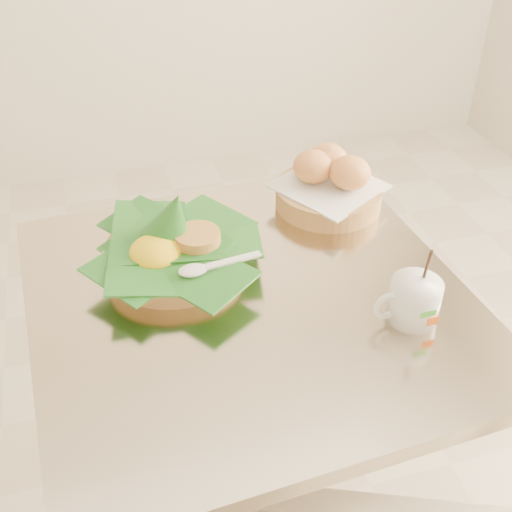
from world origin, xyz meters
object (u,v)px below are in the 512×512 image
object	(u,v)px
bread_basket	(329,184)
coffee_mug	(413,300)
rice_basket	(173,246)
cafe_table	(250,386)

from	to	relation	value
bread_basket	coffee_mug	xyz separation A→B (m)	(0.00, -0.35, -0.01)
rice_basket	bread_basket	size ratio (longest dim) A/B	1.23
rice_basket	bread_basket	xyz separation A→B (m)	(0.33, 0.12, 0.00)
coffee_mug	bread_basket	bearing A→B (deg)	90.20
rice_basket	coffee_mug	xyz separation A→B (m)	(0.33, -0.24, -0.00)
cafe_table	coffee_mug	xyz separation A→B (m)	(0.23, -0.12, 0.26)
cafe_table	rice_basket	distance (m)	0.30
cafe_table	bread_basket	bearing A→B (deg)	45.53
rice_basket	bread_basket	distance (m)	0.35
rice_basket	coffee_mug	bearing A→B (deg)	-35.55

